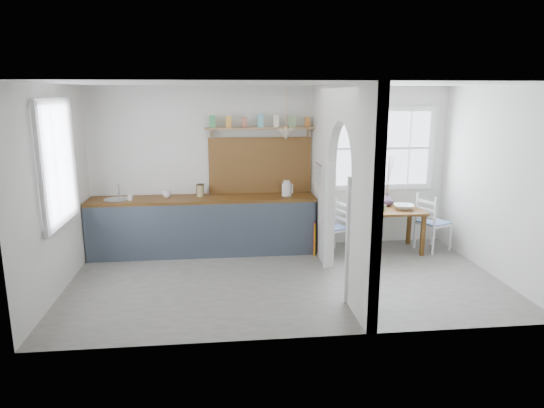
{
  "coord_description": "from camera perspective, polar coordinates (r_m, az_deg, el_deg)",
  "views": [
    {
      "loc": [
        -0.86,
        -6.14,
        2.48
      ],
      "look_at": [
        -0.16,
        0.26,
        1.01
      ],
      "focal_mm": 32.0,
      "sensor_mm": 36.0,
      "label": 1
    }
  ],
  "objects": [
    {
      "name": "dining_table",
      "position": [
        8.01,
        13.28,
        -2.96
      ],
      "size": [
        1.12,
        0.77,
        0.69
      ],
      "primitive_type": null,
      "rotation": [
        0.0,
        0.0,
        -0.03
      ],
      "color": "brown",
      "rests_on": "floor"
    },
    {
      "name": "table_cup",
      "position": [
        7.78,
        12.94,
        -0.44
      ],
      "size": [
        0.13,
        0.13,
        0.09
      ],
      "primitive_type": "imported",
      "rotation": [
        0.0,
        0.0,
        -0.37
      ],
      "color": "gray",
      "rests_on": "dining_table"
    },
    {
      "name": "plate",
      "position": [
        7.7,
        10.99,
        -0.79
      ],
      "size": [
        0.2,
        0.2,
        0.01
      ],
      "primitive_type": "cylinder",
      "rotation": [
        0.0,
        0.0,
        -0.2
      ],
      "color": "black",
      "rests_on": "dining_table"
    },
    {
      "name": "mug_a",
      "position": [
        7.61,
        -16.33,
        0.75
      ],
      "size": [
        0.14,
        0.14,
        0.1
      ],
      "primitive_type": "imported",
      "rotation": [
        0.0,
        0.0,
        -0.35
      ],
      "color": "silver",
      "rests_on": "counter"
    },
    {
      "name": "jar",
      "position": [
        7.66,
        -8.46,
        1.5
      ],
      "size": [
        0.12,
        0.12,
        0.18
      ],
      "primitive_type": "cylinder",
      "rotation": [
        0.0,
        0.0,
        -0.07
      ],
      "color": "tan",
      "rests_on": "counter"
    },
    {
      "name": "partition",
      "position": [
        6.48,
        7.78,
        3.61
      ],
      "size": [
        0.12,
        3.2,
        2.6
      ],
      "color": "silver",
      "rests_on": "floor"
    },
    {
      "name": "shelf",
      "position": [
        7.68,
        -1.37,
        9.3
      ],
      "size": [
        1.75,
        0.2,
        0.21
      ],
      "color": "#A1774B",
      "rests_on": "walls"
    },
    {
      "name": "chair_left",
      "position": [
        7.72,
        7.22,
        -2.75
      ],
      "size": [
        0.5,
        0.5,
        0.83
      ],
      "primitive_type": null,
      "rotation": [
        0.0,
        0.0,
        -1.16
      ],
      "color": "silver",
      "rests_on": "floor"
    },
    {
      "name": "utensil_rail",
      "position": [
        7.27,
        5.49,
        4.67
      ],
      "size": [
        0.02,
        0.5,
        0.02
      ],
      "primitive_type": "cylinder",
      "rotation": [
        1.57,
        0.0,
        0.0
      ],
      "color": "silver",
      "rests_on": "partition"
    },
    {
      "name": "kettle",
      "position": [
        7.65,
        1.73,
        1.88
      ],
      "size": [
        0.25,
        0.22,
        0.24
      ],
      "primitive_type": null,
      "rotation": [
        0.0,
        0.0,
        0.37
      ],
      "color": "white",
      "rests_on": "counter"
    },
    {
      "name": "chair_right",
      "position": [
        8.21,
        18.47,
        -2.02
      ],
      "size": [
        0.55,
        0.55,
        0.93
      ],
      "primitive_type": null,
      "rotation": [
        0.0,
        0.0,
        1.97
      ],
      "color": "silver",
      "rests_on": "floor"
    },
    {
      "name": "bowl",
      "position": [
        7.97,
        15.25,
        -0.32
      ],
      "size": [
        0.37,
        0.37,
        0.08
      ],
      "primitive_type": "imported",
      "rotation": [
        0.0,
        0.0,
        -0.21
      ],
      "color": "white",
      "rests_on": "dining_table"
    },
    {
      "name": "vase",
      "position": [
        8.12,
        13.42,
        0.5
      ],
      "size": [
        0.22,
        0.22,
        0.21
      ],
      "primitive_type": "imported",
      "rotation": [
        0.0,
        0.0,
        0.12
      ],
      "color": "#4E3654",
      "rests_on": "dining_table"
    },
    {
      "name": "mug_b",
      "position": [
        7.69,
        -12.23,
        1.15
      ],
      "size": [
        0.18,
        0.18,
        0.11
      ],
      "primitive_type": "imported",
      "rotation": [
        0.0,
        0.0,
        0.42
      ],
      "color": "silver",
      "rests_on": "counter"
    },
    {
      "name": "backsplash",
      "position": [
        7.83,
        -1.4,
        4.57
      ],
      "size": [
        1.65,
        0.03,
        0.9
      ],
      "primitive_type": "cube",
      "color": "brown",
      "rests_on": "walls"
    },
    {
      "name": "knife_block",
      "position": [
        7.72,
        -8.45,
        1.64
      ],
      "size": [
        0.12,
        0.14,
        0.19
      ],
      "primitive_type": "cube",
      "rotation": [
        0.0,
        0.0,
        -0.33
      ],
      "color": "#3B271C",
      "rests_on": "counter"
    },
    {
      "name": "towel_orange",
      "position": [
        7.56,
        5.03,
        -4.34
      ],
      "size": [
        0.02,
        0.03,
        0.55
      ],
      "primitive_type": "cube",
      "color": "orange",
      "rests_on": "counter"
    },
    {
      "name": "counter",
      "position": [
        7.75,
        -8.04,
        -2.4
      ],
      "size": [
        3.5,
        0.6,
        0.9
      ],
      "color": "brown",
      "rests_on": "floor"
    },
    {
      "name": "ceiling",
      "position": [
        6.21,
        1.77,
        13.97
      ],
      "size": [
        5.8,
        3.2,
        0.01
      ],
      "primitive_type": "cube",
      "color": "silver",
      "rests_on": "walls"
    },
    {
      "name": "towel_magenta",
      "position": [
        7.59,
        4.97,
        -4.07
      ],
      "size": [
        0.02,
        0.03,
        0.51
      ],
      "primitive_type": "cube",
      "color": "#BA0F5C",
      "rests_on": "counter"
    },
    {
      "name": "floor",
      "position": [
        6.68,
        1.61,
        -8.92
      ],
      "size": [
        5.8,
        3.2,
        0.01
      ],
      "primitive_type": "cube",
      "color": "gray",
      "rests_on": "ground"
    },
    {
      "name": "pendant_lamp",
      "position": [
        7.39,
        1.64,
        8.21
      ],
      "size": [
        0.26,
        0.26,
        0.16
      ],
      "primitive_type": "cone",
      "color": "beige",
      "rests_on": "ceiling"
    },
    {
      "name": "walls",
      "position": [
        6.32,
        1.68,
        2.1
      ],
      "size": [
        5.81,
        3.21,
        2.6
      ],
      "color": "silver",
      "rests_on": "floor"
    },
    {
      "name": "kitchen_window",
      "position": [
        6.52,
        -24.24,
        4.42
      ],
      "size": [
        0.1,
        1.16,
        1.5
      ],
      "primitive_type": null,
      "color": "white",
      "rests_on": "walls"
    },
    {
      "name": "sink",
      "position": [
        7.77,
        -17.77,
        0.44
      ],
      "size": [
        0.4,
        0.4,
        0.02
      ],
      "primitive_type": "cylinder",
      "color": "silver",
      "rests_on": "counter"
    },
    {
      "name": "nook_window",
      "position": [
        8.2,
        12.79,
        6.4
      ],
      "size": [
        1.76,
        0.1,
        1.3
      ],
      "primitive_type": null,
      "color": "white",
      "rests_on": "walls"
    }
  ]
}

